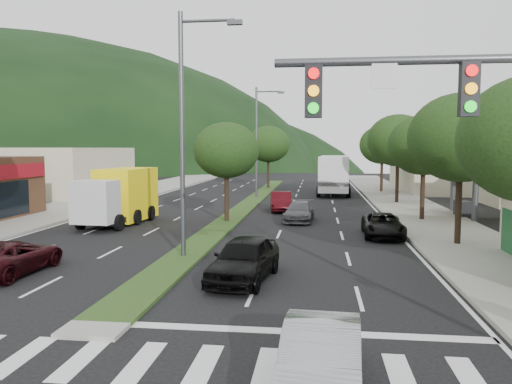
# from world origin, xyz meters

# --- Properties ---
(ground) EXTENTS (160.00, 160.00, 0.00)m
(ground) POSITION_xyz_m (0.00, 0.00, 0.00)
(ground) COLOR black
(ground) RESTS_ON ground
(sidewalk_right) EXTENTS (5.00, 90.00, 0.15)m
(sidewalk_right) POSITION_xyz_m (12.50, 25.00, 0.07)
(sidewalk_right) COLOR gray
(sidewalk_right) RESTS_ON ground
(sidewalk_left) EXTENTS (6.00, 90.00, 0.15)m
(sidewalk_left) POSITION_xyz_m (-13.00, 25.00, 0.07)
(sidewalk_left) COLOR gray
(sidewalk_left) RESTS_ON ground
(median) EXTENTS (1.60, 56.00, 0.12)m
(median) POSITION_xyz_m (0.00, 28.00, 0.06)
(median) COLOR #233B15
(median) RESTS_ON ground
(crosswalk) EXTENTS (19.00, 2.20, 0.01)m
(crosswalk) POSITION_xyz_m (0.00, -2.00, 0.01)
(crosswalk) COLOR silver
(crosswalk) RESTS_ON ground
(traffic_signal) EXTENTS (6.12, 0.40, 7.00)m
(traffic_signal) POSITION_xyz_m (9.03, -1.54, 4.65)
(traffic_signal) COLOR #47494C
(traffic_signal) RESTS_ON ground
(bldg_left_far) EXTENTS (9.00, 14.00, 4.60)m
(bldg_left_far) POSITION_xyz_m (-19.00, 34.00, 2.30)
(bldg_left_far) COLOR beige
(bldg_left_far) RESTS_ON ground
(bldg_right_far) EXTENTS (10.00, 16.00, 5.20)m
(bldg_right_far) POSITION_xyz_m (19.50, 44.00, 2.60)
(bldg_right_far) COLOR beige
(bldg_right_far) RESTS_ON ground
(tree_r_b) EXTENTS (4.80, 4.80, 6.94)m
(tree_r_b) POSITION_xyz_m (12.00, 12.00, 5.04)
(tree_r_b) COLOR black
(tree_r_b) RESTS_ON sidewalk_right
(tree_r_c) EXTENTS (4.40, 4.40, 6.48)m
(tree_r_c) POSITION_xyz_m (12.00, 20.00, 4.75)
(tree_r_c) COLOR black
(tree_r_c) RESTS_ON sidewalk_right
(tree_r_d) EXTENTS (5.00, 5.00, 7.17)m
(tree_r_d) POSITION_xyz_m (12.00, 30.00, 5.18)
(tree_r_d) COLOR black
(tree_r_d) RESTS_ON sidewalk_right
(tree_r_e) EXTENTS (4.60, 4.60, 6.71)m
(tree_r_e) POSITION_xyz_m (12.00, 40.00, 4.89)
(tree_r_e) COLOR black
(tree_r_e) RESTS_ON sidewalk_right
(tree_med_near) EXTENTS (4.00, 4.00, 6.02)m
(tree_med_near) POSITION_xyz_m (0.00, 18.00, 4.43)
(tree_med_near) COLOR black
(tree_med_near) RESTS_ON median
(tree_med_far) EXTENTS (4.80, 4.80, 6.94)m
(tree_med_far) POSITION_xyz_m (0.00, 44.00, 5.01)
(tree_med_far) COLOR black
(tree_med_far) RESTS_ON median
(streetlight_near) EXTENTS (2.60, 0.25, 10.00)m
(streetlight_near) POSITION_xyz_m (0.21, 8.00, 5.58)
(streetlight_near) COLOR #47494C
(streetlight_near) RESTS_ON ground
(streetlight_mid) EXTENTS (2.60, 0.25, 10.00)m
(streetlight_mid) POSITION_xyz_m (0.21, 33.00, 5.58)
(streetlight_mid) COLOR #47494C
(streetlight_mid) RESTS_ON ground
(sedan_silver) EXTENTS (1.66, 4.17, 1.35)m
(sedan_silver) POSITION_xyz_m (5.60, -3.00, 0.67)
(sedan_silver) COLOR #9B9EA3
(sedan_silver) RESTS_ON ground
(suv_maroon) EXTENTS (2.20, 4.46, 1.22)m
(suv_maroon) POSITION_xyz_m (-5.52, 4.77, 0.61)
(suv_maroon) COLOR black
(suv_maroon) RESTS_ON ground
(car_queue_a) EXTENTS (2.39, 4.68, 1.52)m
(car_queue_a) POSITION_xyz_m (3.02, 4.82, 0.76)
(car_queue_a) COLOR black
(car_queue_a) RESTS_ON ground
(car_queue_b) EXTENTS (1.98, 4.31, 1.22)m
(car_queue_b) POSITION_xyz_m (4.40, 19.16, 0.61)
(car_queue_b) COLOR #525157
(car_queue_b) RESTS_ON ground
(car_queue_c) EXTENTS (1.96, 4.36, 1.39)m
(car_queue_c) POSITION_xyz_m (2.87, 24.16, 0.69)
(car_queue_c) COLOR #440B11
(car_queue_c) RESTS_ON ground
(car_queue_d) EXTENTS (2.12, 4.38, 1.20)m
(car_queue_d) POSITION_xyz_m (8.88, 14.16, 0.60)
(car_queue_d) COLOR black
(car_queue_d) RESTS_ON ground
(box_truck) EXTENTS (3.08, 6.90, 3.31)m
(box_truck) POSITION_xyz_m (-6.31, 16.88, 1.57)
(box_truck) COLOR silver
(box_truck) RESTS_ON ground
(motorhome) EXTENTS (3.53, 9.97, 3.77)m
(motorhome) POSITION_xyz_m (7.16, 38.17, 2.01)
(motorhome) COLOR silver
(motorhome) RESTS_ON ground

